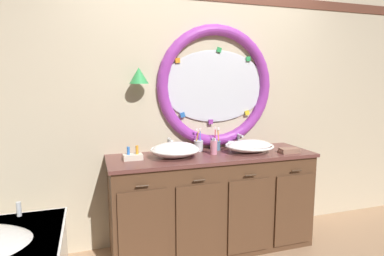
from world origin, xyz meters
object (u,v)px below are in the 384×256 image
(sink_basin_right, at_px, (249,146))
(toothbrush_holder_right, at_px, (216,145))
(toothbrush_holder_left, at_px, (199,145))
(soap_dispenser, at_px, (214,147))
(folded_hand_towel, at_px, (289,151))
(toiletry_basket, at_px, (133,156))
(sink_basin_left, at_px, (175,150))

(sink_basin_right, bearing_deg, toothbrush_holder_right, 143.59)
(toothbrush_holder_left, relative_size, soap_dispenser, 1.41)
(toothbrush_holder_right, distance_m, folded_hand_towel, 0.67)
(sink_basin_right, height_order, toiletry_basket, toiletry_basket)
(toothbrush_holder_left, distance_m, toothbrush_holder_right, 0.18)
(sink_basin_right, height_order, toothbrush_holder_left, toothbrush_holder_left)
(toothbrush_holder_left, distance_m, folded_hand_towel, 0.83)
(toothbrush_holder_left, relative_size, folded_hand_towel, 1.17)
(toothbrush_holder_left, xyz_separation_m, soap_dispenser, (0.09, -0.17, 0.01))
(toothbrush_holder_left, relative_size, toothbrush_holder_right, 0.97)
(soap_dispenser, height_order, toiletry_basket, soap_dispenser)
(sink_basin_left, distance_m, sink_basin_right, 0.71)
(sink_basin_left, height_order, folded_hand_towel, sink_basin_left)
(sink_basin_right, distance_m, toiletry_basket, 1.06)
(folded_hand_towel, relative_size, toiletry_basket, 1.15)
(toothbrush_holder_right, xyz_separation_m, folded_hand_towel, (0.59, -0.33, -0.03))
(toothbrush_holder_left, bearing_deg, folded_hand_towel, -23.33)
(sink_basin_left, distance_m, soap_dispenser, 0.36)
(sink_basin_right, relative_size, toothbrush_holder_left, 2.07)
(soap_dispenser, bearing_deg, toiletry_basket, 178.28)
(soap_dispenser, relative_size, folded_hand_towel, 0.83)
(folded_hand_towel, height_order, toiletry_basket, toiletry_basket)
(toiletry_basket, bearing_deg, sink_basin_left, -7.06)
(sink_basin_right, bearing_deg, toiletry_basket, 177.64)
(toiletry_basket, bearing_deg, toothbrush_holder_left, 13.15)
(sink_basin_left, xyz_separation_m, soap_dispenser, (0.36, 0.02, -0.00))
(toiletry_basket, bearing_deg, soap_dispenser, -1.72)
(sink_basin_left, xyz_separation_m, toiletry_basket, (-0.35, 0.04, -0.04))
(sink_basin_right, xyz_separation_m, folded_hand_towel, (0.33, -0.14, -0.04))
(sink_basin_left, relative_size, toothbrush_holder_right, 1.90)
(sink_basin_left, relative_size, sink_basin_right, 0.95)
(toiletry_basket, bearing_deg, sink_basin_right, -2.36)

